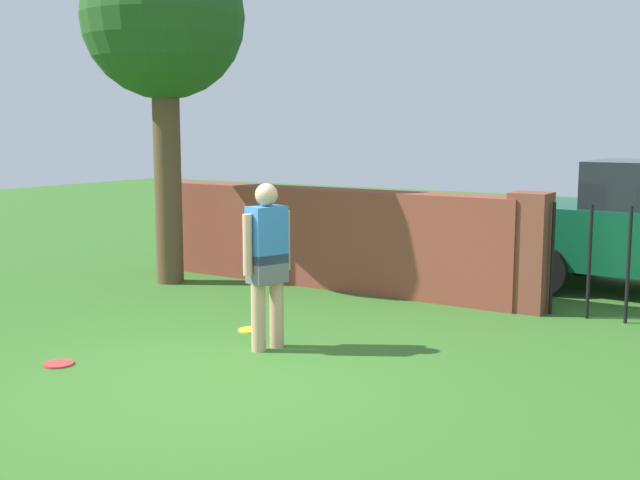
{
  "coord_description": "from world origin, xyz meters",
  "views": [
    {
      "loc": [
        4.12,
        -4.98,
        2.14
      ],
      "look_at": [
        -0.15,
        1.77,
        1.0
      ],
      "focal_mm": 44.21,
      "sensor_mm": 36.0,
      "label": 1
    }
  ],
  "objects_px": {
    "tree": "(164,23)",
    "frisbee_yellow": "(251,330)",
    "person": "(267,258)",
    "frisbee_red": "(58,364)"
  },
  "relations": [
    {
      "from": "person",
      "to": "frisbee_yellow",
      "type": "relative_size",
      "value": 6.0
    },
    {
      "from": "tree",
      "to": "person",
      "type": "height_order",
      "value": "tree"
    },
    {
      "from": "tree",
      "to": "frisbee_red",
      "type": "relative_size",
      "value": 17.42
    },
    {
      "from": "person",
      "to": "frisbee_red",
      "type": "relative_size",
      "value": 6.0
    },
    {
      "from": "tree",
      "to": "person",
      "type": "distance_m",
      "value": 4.54
    },
    {
      "from": "tree",
      "to": "frisbee_red",
      "type": "bearing_deg",
      "value": -61.98
    },
    {
      "from": "person",
      "to": "frisbee_yellow",
      "type": "distance_m",
      "value": 1.15
    },
    {
      "from": "tree",
      "to": "frisbee_yellow",
      "type": "xyz_separation_m",
      "value": [
        2.57,
        -1.52,
        -3.52
      ]
    },
    {
      "from": "person",
      "to": "frisbee_yellow",
      "type": "height_order",
      "value": "person"
    },
    {
      "from": "person",
      "to": "frisbee_red",
      "type": "bearing_deg",
      "value": -24.36
    }
  ]
}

